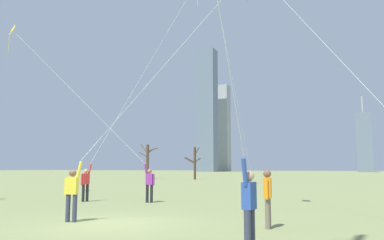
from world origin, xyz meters
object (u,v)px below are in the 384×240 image
(bare_tree_left_of_center, at_px, (194,162))
(kite_flyer_midfield_center_pink, at_px, (215,2))
(bystander_far_off_by_trees, at_px, (268,195))
(bare_tree_leftmost, at_px, (147,160))
(kite_flyer_midfield_left_teal, at_px, (138,112))
(kite_flyer_midfield_right_yellow, at_px, (130,162))
(kite_flyer_foreground_left_white, at_px, (127,108))

(bare_tree_left_of_center, bearing_deg, kite_flyer_midfield_center_pink, -66.33)
(bystander_far_off_by_trees, distance_m, bare_tree_leftmost, 48.26)
(kite_flyer_midfield_left_teal, xyz_separation_m, kite_flyer_midfield_right_yellow, (-4.20, 6.11, -1.47))
(kite_flyer_foreground_left_white, xyz_separation_m, kite_flyer_midfield_left_teal, (6.14, -8.70, -1.76))
(kite_flyer_foreground_left_white, relative_size, kite_flyer_midfield_center_pink, 0.96)
(kite_flyer_midfield_center_pink, bearing_deg, kite_flyer_midfield_left_teal, 133.41)
(kite_flyer_foreground_left_white, relative_size, kite_flyer_midfield_left_teal, 1.22)
(kite_flyer_foreground_left_white, bearing_deg, bare_tree_left_of_center, 106.31)
(bare_tree_left_of_center, bearing_deg, kite_flyer_midfield_right_yellow, -71.89)
(kite_flyer_midfield_right_yellow, height_order, bystander_far_off_by_trees, kite_flyer_midfield_right_yellow)
(bystander_far_off_by_trees, bearing_deg, kite_flyer_midfield_left_teal, -173.58)
(kite_flyer_foreground_left_white, height_order, kite_flyer_midfield_center_pink, kite_flyer_midfield_center_pink)
(kite_flyer_midfield_left_teal, bearing_deg, kite_flyer_foreground_left_white, 125.21)
(bare_tree_leftmost, bearing_deg, kite_flyer_foreground_left_white, -61.79)
(bare_tree_left_of_center, bearing_deg, kite_flyer_midfield_left_teal, -69.12)
(kite_flyer_midfield_center_pink, xyz_separation_m, kite_flyer_midfield_right_yellow, (-8.47, 10.63, -2.52))
(kite_flyer_midfield_right_yellow, height_order, bare_tree_leftmost, kite_flyer_midfield_right_yellow)
(kite_flyer_midfield_center_pink, relative_size, bystander_far_off_by_trees, 12.32)
(kite_flyer_foreground_left_white, distance_m, bystander_far_off_by_trees, 13.75)
(bare_tree_leftmost, relative_size, bare_tree_left_of_center, 1.16)
(kite_flyer_midfield_left_teal, distance_m, bare_tree_leftmost, 46.50)
(kite_flyer_midfield_left_teal, height_order, kite_flyer_midfield_center_pink, kite_flyer_midfield_center_pink)
(kite_flyer_foreground_left_white, bearing_deg, kite_flyer_midfield_right_yellow, -53.12)
(kite_flyer_midfield_center_pink, distance_m, bystander_far_off_by_trees, 6.14)
(kite_flyer_midfield_left_teal, distance_m, bystander_far_off_by_trees, 4.75)
(kite_flyer_midfield_center_pink, bearing_deg, kite_flyer_midfield_right_yellow, 128.55)
(kite_flyer_midfield_center_pink, distance_m, kite_flyer_midfield_right_yellow, 13.83)
(kite_flyer_midfield_left_teal, bearing_deg, bare_tree_leftmost, 119.81)
(kite_flyer_midfield_center_pink, relative_size, bare_tree_left_of_center, 4.33)
(bare_tree_leftmost, bearing_deg, kite_flyer_midfield_left_teal, -60.19)
(kite_flyer_midfield_left_teal, relative_size, kite_flyer_midfield_center_pink, 0.78)
(kite_flyer_midfield_center_pink, distance_m, bare_tree_left_of_center, 49.09)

